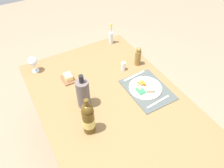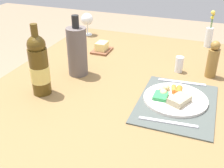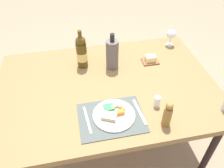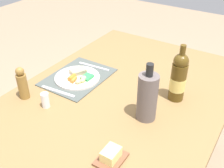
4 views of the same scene
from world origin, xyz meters
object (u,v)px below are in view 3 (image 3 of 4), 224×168
(wine_glass, at_px, (171,34))
(pepper_mill, at_px, (167,115))
(knife, at_px, (140,112))
(wine_bottle, at_px, (82,52))
(dinner_plate, at_px, (114,114))
(salt_shaker, at_px, (157,102))
(cooler_bottle, at_px, (112,54))
(dining_table, at_px, (107,90))
(fork, at_px, (87,120))
(butter_dish, at_px, (150,60))

(wine_glass, bearing_deg, pepper_mill, -113.70)
(knife, relative_size, pepper_mill, 1.18)
(wine_bottle, bearing_deg, knife, -62.07)
(dinner_plate, distance_m, salt_shaker, 0.30)
(salt_shaker, bearing_deg, wine_bottle, 128.75)
(knife, height_order, wine_glass, wine_glass)
(dinner_plate, relative_size, cooler_bottle, 0.90)
(knife, height_order, salt_shaker, salt_shaker)
(dining_table, relative_size, fork, 7.27)
(salt_shaker, xyz_separation_m, cooler_bottle, (-0.20, 0.47, 0.08))
(dining_table, xyz_separation_m, butter_dish, (0.40, 0.21, 0.08))
(fork, xyz_separation_m, butter_dish, (0.58, 0.51, 0.01))
(salt_shaker, xyz_separation_m, pepper_mill, (0.00, -0.16, 0.05))
(wine_glass, distance_m, butter_dish, 0.34)
(fork, bearing_deg, wine_glass, 35.85)
(dinner_plate, relative_size, butter_dish, 2.07)
(dinner_plate, distance_m, wine_glass, 0.99)
(dinner_plate, bearing_deg, butter_dish, 50.58)
(pepper_mill, bearing_deg, butter_dish, 79.64)
(fork, distance_m, knife, 0.34)
(fork, bearing_deg, pepper_mill, -19.72)
(cooler_bottle, height_order, pepper_mill, cooler_bottle)
(salt_shaker, bearing_deg, fork, -176.07)
(fork, height_order, knife, same)
(wine_glass, height_order, wine_bottle, wine_bottle)
(fork, relative_size, butter_dish, 1.69)
(fork, bearing_deg, salt_shaker, -0.97)
(wine_bottle, relative_size, salt_shaker, 3.85)
(dinner_plate, height_order, fork, dinner_plate)
(dining_table, xyz_separation_m, fork, (-0.18, -0.30, 0.06))
(dining_table, xyz_separation_m, cooler_bottle, (0.08, 0.20, 0.18))
(dining_table, height_order, knife, knife)
(wine_bottle, bearing_deg, fork, -93.47)
(salt_shaker, bearing_deg, dinner_plate, -174.65)
(fork, distance_m, salt_shaker, 0.47)
(dining_table, height_order, fork, fork)
(butter_dish, height_order, salt_shaker, salt_shaker)
(knife, height_order, wine_bottle, wine_bottle)
(dining_table, xyz_separation_m, salt_shaker, (0.28, -0.27, 0.09))
(fork, xyz_separation_m, knife, (0.34, -0.00, 0.00))
(dining_table, distance_m, wine_glass, 0.80)
(wine_bottle, distance_m, salt_shaker, 0.69)
(dinner_plate, relative_size, fork, 1.23)
(fork, relative_size, wine_glass, 1.45)
(wine_glass, relative_size, salt_shaker, 1.85)
(wine_glass, height_order, cooler_bottle, cooler_bottle)
(dinner_plate, bearing_deg, pepper_mill, -23.18)
(butter_dish, xyz_separation_m, wine_bottle, (-0.55, 0.06, 0.11))
(wine_glass, distance_m, salt_shaker, 0.79)
(wine_glass, xyz_separation_m, cooler_bottle, (-0.58, -0.22, 0.02))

